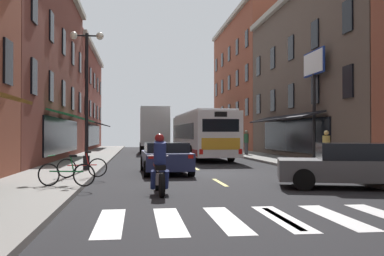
# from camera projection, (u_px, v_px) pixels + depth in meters

# --- Properties ---
(ground_plane) EXTENTS (34.80, 80.00, 0.10)m
(ground_plane) POSITION_uv_depth(u_px,v_px,m) (204.00, 175.00, 18.58)
(ground_plane) COLOR black
(lane_centre_dashes) EXTENTS (0.14, 73.90, 0.01)m
(lane_centre_dashes) POSITION_uv_depth(u_px,v_px,m) (205.00, 174.00, 18.34)
(lane_centre_dashes) COLOR #DBCC4C
(lane_centre_dashes) RESTS_ON ground
(crosswalk_near) EXTENTS (7.10, 2.80, 0.01)m
(crosswalk_near) POSITION_uv_depth(u_px,v_px,m) (282.00, 218.00, 8.66)
(crosswalk_near) COLOR silver
(crosswalk_near) RESTS_ON ground
(sidewalk_left) EXTENTS (3.00, 80.00, 0.14)m
(sidewalk_left) POSITION_uv_depth(u_px,v_px,m) (60.00, 173.00, 17.86)
(sidewalk_left) COLOR gray
(sidewalk_left) RESTS_ON ground
(sidewalk_right) EXTENTS (3.00, 80.00, 0.14)m
(sidewalk_right) POSITION_uv_depth(u_px,v_px,m) (338.00, 170.00, 19.31)
(sidewalk_right) COLOR gray
(sidewalk_right) RESTS_ON ground
(billboard_sign) EXTENTS (0.40, 2.78, 6.21)m
(billboard_sign) POSITION_uv_depth(u_px,v_px,m) (314.00, 78.00, 24.91)
(billboard_sign) COLOR black
(billboard_sign) RESTS_ON sidewalk_right
(transit_bus) EXTENTS (2.92, 12.31, 3.11)m
(transit_bus) POSITION_uv_depth(u_px,v_px,m) (201.00, 135.00, 30.36)
(transit_bus) COLOR white
(transit_bus) RESTS_ON ground
(box_truck) EXTENTS (2.51, 7.85, 3.96)m
(box_truck) POSITION_uv_depth(u_px,v_px,m) (154.00, 130.00, 39.72)
(box_truck) COLOR #B21E19
(box_truck) RESTS_ON ground
(sedan_near) EXTENTS (2.03, 4.39, 1.35)m
(sedan_near) POSITION_uv_depth(u_px,v_px,m) (151.00, 143.00, 49.40)
(sedan_near) COLOR black
(sedan_near) RESTS_ON ground
(sedan_mid) EXTENTS (4.87, 3.04, 1.37)m
(sedan_mid) POSITION_uv_depth(u_px,v_px,m) (356.00, 165.00, 13.52)
(sedan_mid) COLOR #515154
(sedan_mid) RESTS_ON ground
(sedan_far) EXTENTS (2.07, 4.56, 1.30)m
(sedan_far) POSITION_uv_depth(u_px,v_px,m) (166.00, 157.00, 18.65)
(sedan_far) COLOR navy
(sedan_far) RESTS_ON ground
(motorcycle_rider) EXTENTS (0.62, 2.07, 1.66)m
(motorcycle_rider) POSITION_uv_depth(u_px,v_px,m) (159.00, 168.00, 12.25)
(motorcycle_rider) COLOR black
(motorcycle_rider) RESTS_ON ground
(bicycle_near) EXTENTS (1.70, 0.49, 0.91)m
(bicycle_near) POSITION_uv_depth(u_px,v_px,m) (82.00, 167.00, 15.44)
(bicycle_near) COLOR black
(bicycle_near) RESTS_ON sidewalk_left
(bicycle_mid) EXTENTS (1.68, 0.54, 0.91)m
(bicycle_mid) POSITION_uv_depth(u_px,v_px,m) (66.00, 174.00, 12.79)
(bicycle_mid) COLOR black
(bicycle_mid) RESTS_ON sidewalk_left
(pedestrian_near) EXTENTS (0.50, 0.50, 1.75)m
(pedestrian_near) POSITION_uv_depth(u_px,v_px,m) (241.00, 142.00, 34.82)
(pedestrian_near) COLOR black
(pedestrian_near) RESTS_ON sidewalk_right
(pedestrian_mid) EXTENTS (0.36, 0.36, 1.83)m
(pedestrian_mid) POSITION_uv_depth(u_px,v_px,m) (246.00, 142.00, 33.28)
(pedestrian_mid) COLOR #4C4C51
(pedestrian_mid) RESTS_ON sidewalk_right
(pedestrian_far) EXTENTS (0.36, 0.36, 1.68)m
(pedestrian_far) POSITION_uv_depth(u_px,v_px,m) (326.00, 148.00, 21.14)
(pedestrian_far) COLOR #4C4C51
(pedestrian_far) RESTS_ON sidewalk_right
(street_lamp_twin) EXTENTS (1.42, 0.32, 5.87)m
(street_lamp_twin) POSITION_uv_depth(u_px,v_px,m) (87.00, 94.00, 18.89)
(street_lamp_twin) COLOR black
(street_lamp_twin) RESTS_ON sidewalk_left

